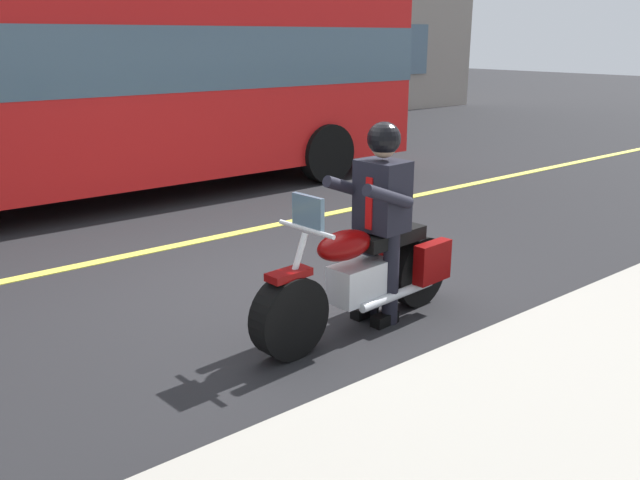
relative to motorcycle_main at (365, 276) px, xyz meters
The scene contains 5 objects.
ground_plane 1.19m from the motorcycle_main, 85.86° to the right, with size 80.00×80.00×0.00m, color black.
lane_center_stripe 3.13m from the motorcycle_main, 88.53° to the right, with size 60.00×0.16×0.01m, color #E5DB4C.
motorcycle_main is the anchor object (origin of this frame).
rider_main 0.61m from the motorcycle_main, behind, with size 0.65×0.58×1.74m.
bus_near 6.16m from the motorcycle_main, 89.37° to the right, with size 11.05×2.70×3.30m.
Camera 1 is at (3.54, 4.98, 2.40)m, focal length 37.28 mm.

